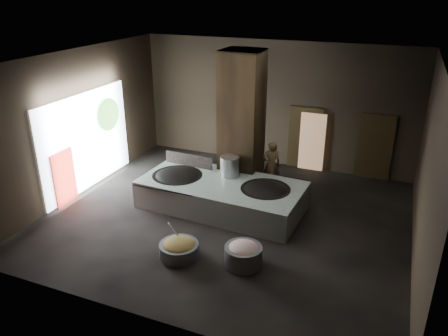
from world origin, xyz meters
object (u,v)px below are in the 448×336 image
at_px(wok_right, 265,191).
at_px(hearth_platform, 221,195).
at_px(stock_pot, 230,166).
at_px(veg_basin, 179,250).
at_px(meat_basin, 243,256).
at_px(wok_left, 177,178).
at_px(cook, 271,165).

bearing_deg(wok_right, hearth_platform, -177.88).
distance_m(stock_pot, veg_basin, 3.48).
bearing_deg(veg_basin, meat_basin, 10.17).
bearing_deg(stock_pot, wok_left, -158.20).
height_order(hearth_platform, cook, cook).
relative_size(wok_right, meat_basin, 1.56).
bearing_deg(hearth_platform, meat_basin, -54.11).
distance_m(cook, meat_basin, 4.42).
bearing_deg(stock_pot, wok_right, -21.04).
height_order(wok_right, stock_pot, stock_pot).
bearing_deg(wok_right, cook, 101.34).
xyz_separation_m(wok_right, cook, (-0.36, 1.77, 0.07)).
bearing_deg(veg_basin, cook, 78.14).
xyz_separation_m(hearth_platform, wok_left, (-1.45, -0.05, 0.33)).
bearing_deg(wok_left, hearth_platform, 1.97).
height_order(wok_left, cook, cook).
xyz_separation_m(hearth_platform, cook, (0.99, 1.82, 0.40)).
bearing_deg(wok_right, meat_basin, -84.15).
bearing_deg(meat_basin, hearth_platform, 122.68).
relative_size(veg_basin, meat_basin, 1.08).
distance_m(hearth_platform, wok_left, 1.49).
distance_m(wok_left, wok_right, 2.80).
bearing_deg(cook, veg_basin, 56.30).
relative_size(wok_left, meat_basin, 1.67).
bearing_deg(meat_basin, veg_basin, -169.83).
distance_m(wok_right, cook, 1.81).
xyz_separation_m(hearth_platform, wok_right, (1.35, 0.05, 0.33)).
relative_size(wok_right, stock_pot, 2.25).
bearing_deg(hearth_platform, wok_left, -174.82).
distance_m(veg_basin, meat_basin, 1.62).
distance_m(stock_pot, cook, 1.62).
bearing_deg(hearth_platform, stock_pot, 88.01).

